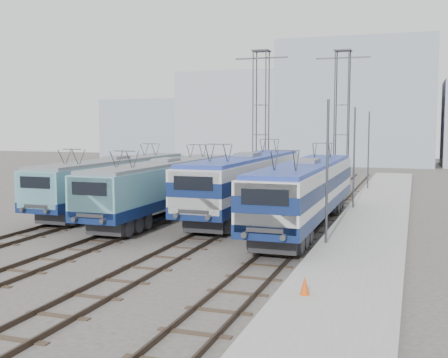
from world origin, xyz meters
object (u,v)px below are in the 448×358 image
Objects in this scene: catenary_tower_west at (261,115)px; catenary_tower_east at (342,115)px; locomotive_center_left at (165,184)px; locomotive_far_right at (306,188)px; locomotive_far_left at (115,179)px; mast_rear at (368,152)px; mast_front at (327,175)px; locomotive_center_right at (247,179)px; safety_cone at (305,286)px; mast_mid at (354,160)px.

catenary_tower_west and catenary_tower_east have the same top height.
locomotive_far_right is (9.00, -0.82, 0.16)m from locomotive_center_left.
mast_rear is at bearing 47.52° from locomotive_far_left.
catenary_tower_east is at bearing 62.08° from locomotive_center_left.
locomotive_center_left is at bearing 153.17° from mast_front.
locomotive_far_right is 1.53× the size of catenary_tower_west.
locomotive_center_right is 30.71× the size of safety_cone.
mast_rear is (15.35, 16.76, 1.34)m from locomotive_far_left.
mast_rear is at bearing 67.95° from locomotive_center_right.
locomotive_center_right is (4.50, 2.83, 0.22)m from locomotive_center_left.
locomotive_center_left is at bearing 129.51° from safety_cone.
mast_mid is 1.00× the size of mast_rear.
catenary_tower_east is at bearing 17.10° from catenary_tower_west.
catenary_tower_west is (6.75, 12.76, 4.48)m from locomotive_far_left.
locomotive_center_left is at bearing -147.81° from locomotive_center_right.
mast_rear reaches higher than locomotive_far_left.
mast_mid is (0.00, 12.00, 0.00)m from mast_front.
locomotive_far_left is 4.83m from locomotive_center_left.
mast_mid is at bearing 91.61° from safety_cone.
mast_rear is at bearing 24.94° from catenary_tower_west.
mast_mid is (1.85, 7.33, 1.17)m from locomotive_far_right.
catenary_tower_east is 31.07m from safety_cone.
mast_front is 12.00m from mast_mid.
mast_front is (15.35, -7.24, 1.34)m from locomotive_far_left.
mast_front is at bearing -66.73° from catenary_tower_west.
locomotive_far_right reaches higher than locomotive_center_left.
mast_mid reaches higher than locomotive_center_left.
catenary_tower_east is at bearing 48.09° from locomotive_far_left.
mast_mid is (6.35, 3.68, 1.11)m from locomotive_center_right.
mast_mid is at bearing 30.08° from locomotive_center_right.
catenary_tower_west is 1.71× the size of mast_mid.
safety_cone is at bearing -44.42° from locomotive_far_left.
mast_rear is at bearing 43.60° from catenary_tower_east.
safety_cone is (6.92, -16.68, -1.79)m from locomotive_center_right.
mast_front is (6.35, -8.32, 1.11)m from locomotive_center_right.
locomotive_far_left is 2.46× the size of mast_mid.
locomotive_center_right is at bearing -112.05° from mast_rear.
catenary_tower_east is 1.71× the size of mast_front.
locomotive_far_left is 2.46× the size of mast_front.
locomotive_far_left is 15.12m from catenary_tower_west.
locomotive_far_right is at bearing -66.24° from catenary_tower_west.
locomotive_far_left is 28.15× the size of safety_cone.
locomotive_center_left is 12.72m from mast_mid.
mast_front is (10.85, -5.49, 1.32)m from locomotive_center_left.
catenary_tower_east reaches higher than mast_rear.
catenary_tower_east is 1.71× the size of mast_mid.
locomotive_far_left is at bearing -117.87° from catenary_tower_west.
locomotive_far_left is at bearing 158.77° from locomotive_center_left.
mast_front is 1.00× the size of mast_rear.
mast_front reaches higher than locomotive_far_left.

